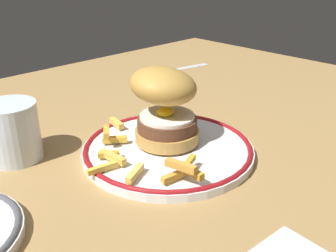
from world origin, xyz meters
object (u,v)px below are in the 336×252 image
(dinner_plate, at_px, (168,149))
(water_glass, at_px, (13,136))
(burger, at_px, (165,104))
(knife, at_px, (175,69))

(dinner_plate, height_order, water_glass, water_glass)
(dinner_plate, bearing_deg, water_glass, 138.85)
(dinner_plate, distance_m, water_glass, 0.23)
(dinner_plate, height_order, burger, burger)
(burger, distance_m, water_glass, 0.23)
(burger, height_order, water_glass, burger)
(water_glass, relative_size, knife, 0.48)
(knife, bearing_deg, water_glass, -161.71)
(dinner_plate, relative_size, water_glass, 2.99)
(dinner_plate, distance_m, burger, 0.07)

